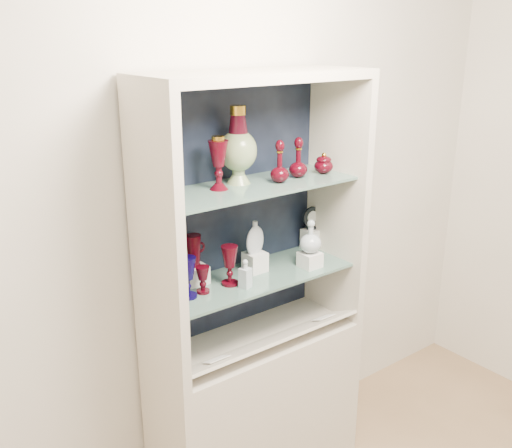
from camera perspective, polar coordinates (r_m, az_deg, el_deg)
wall_back at (r=2.60m, az=-2.94°, el=3.32°), size 3.50×0.02×2.80m
cabinet_base at (r=2.88m, az=0.00°, el=-17.72°), size 1.00×0.40×0.75m
cabinet_back_panel at (r=2.59m, az=-2.54°, el=1.58°), size 0.98×0.02×1.15m
cabinet_side_left at (r=2.20m, az=-10.00°, el=-1.77°), size 0.04×0.40×1.15m
cabinet_side_right at (r=2.75m, az=8.01°, el=2.41°), size 0.04×0.40×1.15m
cabinet_top_cap at (r=2.33m, az=0.00°, el=14.61°), size 1.00×0.40×0.04m
shelf_lower at (r=2.56m, az=-0.27°, el=-5.33°), size 0.92×0.34×0.01m
shelf_upper at (r=2.42m, az=-0.29°, el=3.80°), size 0.92×0.34×0.01m
label_ledge at (r=2.59m, az=1.50°, el=-11.62°), size 0.92×0.17×0.09m
label_card_0 at (r=2.77m, az=6.75°, el=-9.27°), size 0.10×0.06×0.03m
label_card_1 at (r=2.44m, az=-3.96°, el=-13.34°), size 0.10×0.06×0.03m
pedestal_lamp_left at (r=2.12m, az=-8.96°, el=5.43°), size 0.14×0.14×0.27m
pedestal_lamp_right at (r=2.33m, az=-3.77°, el=6.10°), size 0.11×0.11×0.22m
enamel_urn at (r=2.41m, az=-1.80°, el=7.88°), size 0.19×0.19×0.33m
ruby_decanter_a at (r=2.44m, az=2.39°, el=6.53°), size 0.10×0.10×0.21m
ruby_decanter_b at (r=2.54m, az=4.26°, el=6.77°), size 0.11×0.11×0.19m
lidded_bowl at (r=2.63m, az=6.79°, el=6.09°), size 0.09×0.09×0.10m
cobalt_goblet at (r=2.34m, az=-6.85°, el=-5.34°), size 0.08×0.08×0.18m
ruby_goblet_tall at (r=2.44m, az=-2.65°, el=-4.16°), size 0.08×0.08×0.18m
ruby_goblet_small at (r=2.39m, az=-5.35°, el=-5.57°), size 0.06×0.06×0.12m
riser_ruby_pitcher at (r=2.49m, az=-6.16°, el=-5.03°), size 0.10×0.10×0.08m
ruby_pitcher at (r=2.45m, az=-6.24°, el=-2.67°), size 0.11×0.07×0.14m
clear_square_bottle at (r=2.42m, az=-1.08°, el=-4.97°), size 0.06×0.06×0.13m
riser_flat_flask at (r=2.59m, az=-0.10°, el=-3.79°), size 0.09×0.09×0.09m
flat_flask at (r=2.55m, az=-0.10°, el=-1.26°), size 0.12×0.07×0.15m
riser_clear_round_decanter at (r=2.65m, az=5.41°, el=-3.57°), size 0.09×0.09×0.07m
clear_round_decanter at (r=2.61m, az=5.48°, el=-1.32°), size 0.12×0.12×0.15m
riser_cameo_medallion at (r=2.88m, az=5.52°, el=-1.48°), size 0.08×0.08×0.10m
cameo_medallion at (r=2.84m, az=5.58°, el=0.63°), size 0.10×0.04×0.12m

